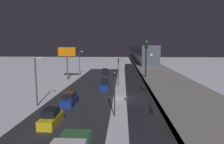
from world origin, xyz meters
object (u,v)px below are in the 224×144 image
(sedan_black, at_px, (105,72))
(traffic_light_mid, at_px, (118,68))
(subway_train, at_px, (138,51))
(traffic_light_near, at_px, (115,86))
(sedan_blue_2, at_px, (105,85))
(sedan_blue, at_px, (70,99))
(sedan_yellow, at_px, (51,118))
(commercial_billboard, at_px, (67,55))
(rail_signal, at_px, (146,52))

(sedan_black, xyz_separation_m, traffic_light_mid, (-4.70, 16.51, 3.40))
(subway_train, xyz_separation_m, sedan_black, (10.22, -2.66, -7.01))
(subway_train, height_order, traffic_light_near, subway_train)
(sedan_blue_2, bearing_deg, traffic_light_mid, 51.00)
(sedan_blue_2, height_order, traffic_light_near, traffic_light_near)
(sedan_blue, bearing_deg, subway_train, -114.37)
(sedan_yellow, distance_m, sedan_black, 39.58)
(subway_train, distance_m, commercial_billboard, 20.90)
(sedan_yellow, bearing_deg, sedan_blue, -90.00)
(sedan_blue, bearing_deg, traffic_light_near, 146.40)
(rail_signal, bearing_deg, subway_train, -93.03)
(rail_signal, relative_size, sedan_black, 0.86)
(traffic_light_mid, distance_m, commercial_billboard, 16.27)
(subway_train, relative_size, sedan_yellow, 13.44)
(rail_signal, xyz_separation_m, commercial_billboard, (17.85, -30.87, -1.92))
(sedan_yellow, bearing_deg, traffic_light_mid, -108.08)
(sedan_yellow, xyz_separation_m, traffic_light_near, (-7.50, -3.09, 3.40))
(traffic_light_near, height_order, commercial_billboard, commercial_billboard)
(sedan_blue, distance_m, sedan_blue_2, 12.22)
(sedan_blue, xyz_separation_m, traffic_light_near, (-7.50, 4.98, 3.41))
(sedan_blue_2, bearing_deg, commercial_billboard, 136.33)
(rail_signal, distance_m, traffic_light_near, 6.85)
(traffic_light_near, xyz_separation_m, traffic_light_mid, (0.00, -19.88, 0.00))
(sedan_blue, height_order, sedan_yellow, same)
(sedan_black, relative_size, commercial_billboard, 0.52)
(subway_train, bearing_deg, rail_signal, 86.97)
(sedan_yellow, bearing_deg, traffic_light_near, -157.61)
(sedan_black, distance_m, traffic_light_mid, 17.50)
(sedan_blue, distance_m, sedan_black, 31.53)
(commercial_billboard, bearing_deg, traffic_light_mid, 152.96)
(sedan_blue, height_order, commercial_billboard, commercial_billboard)
(rail_signal, bearing_deg, traffic_light_mid, -81.45)
(subway_train, relative_size, rail_signal, 13.87)
(rail_signal, xyz_separation_m, sedan_yellow, (11.04, -0.60, -7.95))
(sedan_yellow, xyz_separation_m, sedan_black, (-2.80, -39.48, 0.00))
(rail_signal, height_order, traffic_light_near, rail_signal)
(traffic_light_near, bearing_deg, sedan_black, -82.64)
(sedan_black, bearing_deg, sedan_blue, -95.09)
(sedan_yellow, bearing_deg, sedan_blue_2, -103.35)
(rail_signal, height_order, traffic_light_mid, rail_signal)
(sedan_blue_2, distance_m, traffic_light_near, 16.90)
(rail_signal, bearing_deg, sedan_blue_2, -72.13)
(sedan_blue_2, distance_m, sedan_yellow, 19.93)
(subway_train, height_order, traffic_light_mid, subway_train)
(sedan_blue_2, distance_m, commercial_billboard, 16.87)
(sedan_yellow, relative_size, traffic_light_mid, 0.64)
(rail_signal, relative_size, sedan_yellow, 0.97)
(subway_train, height_order, sedan_yellow, subway_train)
(subway_train, distance_m, sedan_blue, 32.33)
(rail_signal, relative_size, sedan_blue, 0.85)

